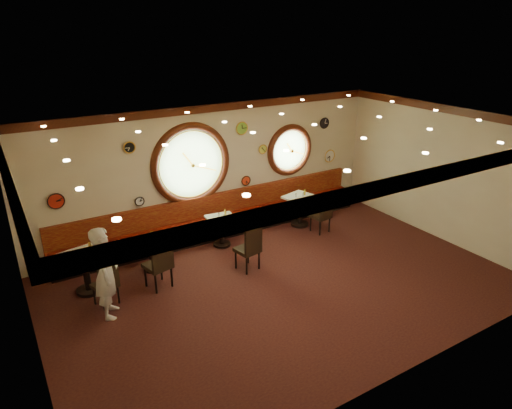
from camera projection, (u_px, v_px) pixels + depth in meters
The scene contains 48 objects.
floor at pixel (283, 284), 9.21m from camera, with size 9.00×6.00×0.00m, color black.
ceiling at pixel (287, 128), 8.02m from camera, with size 9.00×6.00×0.02m, color gold.
wall_back at pixel (214, 170), 10.99m from camera, with size 9.00×0.02×3.20m, color beige.
wall_front at pixel (410, 284), 6.23m from camera, with size 9.00×0.02×3.20m, color beige.
wall_left at pixel (23, 275), 6.45m from camera, with size 0.02×6.00×3.20m, color beige.
wall_right at pixel (442, 173), 10.78m from camera, with size 0.02×6.00×3.20m, color beige.
molding_back at pixel (213, 108), 10.39m from camera, with size 9.00×0.10×0.18m, color #3D160B.
molding_front at pixel (422, 178), 5.71m from camera, with size 9.00×0.10×0.18m, color #3D160B.
molding_left at pixel (5, 173), 5.91m from camera, with size 0.10×6.00×0.18m, color #3D160B.
molding_right at pixel (450, 109), 10.19m from camera, with size 0.10×6.00×0.18m, color #3D160B.
banquette_base at pixel (221, 231), 11.33m from camera, with size 8.00×0.55×0.20m, color black.
banquette_seat at pixel (221, 222), 11.24m from camera, with size 8.00×0.55×0.30m, color #560F07.
banquette_back at pixel (217, 204), 11.26m from camera, with size 8.00×0.10×0.55m, color #62070E.
porthole_left_glass at pixel (191, 164), 10.61m from camera, with size 1.66×1.66×0.02m, color #9DCC7A.
porthole_left_frame at pixel (191, 164), 10.59m from camera, with size 1.98×1.98×0.18m, color #3D160B.
porthole_left_ring at pixel (192, 165), 10.57m from camera, with size 1.61×1.61×0.03m, color gold.
porthole_right_glass at pixel (289, 150), 11.97m from camera, with size 1.10×1.10×0.02m, color #9DCC7A.
porthole_right_frame at pixel (290, 150), 11.96m from camera, with size 1.38×1.38×0.18m, color #3D160B.
porthole_right_ring at pixel (290, 150), 11.94m from camera, with size 1.09×1.09×0.03m, color gold.
wall_clock_0 at pixel (324, 123), 12.25m from camera, with size 0.28×0.28×0.03m, color black.
wall_clock_1 at pixel (329, 156), 12.72m from camera, with size 0.34×0.34×0.03m, color white.
wall_clock_2 at pixel (139, 201), 10.20m from camera, with size 0.20×0.20×0.03m, color white.
wall_clock_3 at pixel (263, 149), 11.48m from camera, with size 0.22×0.22×0.03m, color #CCDA48.
wall_clock_4 at pixel (246, 181), 11.52m from camera, with size 0.24×0.24×0.03m, color #EB3F1B.
wall_clock_5 at pixel (56, 201), 9.25m from camera, with size 0.32×0.32×0.03m, color red.
wall_clock_6 at pixel (129, 147), 9.68m from camera, with size 0.24×0.24×0.03m, color black.
wall_clock_7 at pixel (242, 128), 10.97m from camera, with size 0.30×0.30×0.03m, color #7FBE3B.
table_a at pixel (86, 268), 8.77m from camera, with size 0.89×0.89×0.83m.
table_b at pixel (151, 251), 9.61m from camera, with size 0.77×0.77×0.68m.
table_c at pixel (222, 228), 10.66m from camera, with size 0.72×0.72×0.71m.
table_d at pixel (300, 207), 11.72m from camera, with size 0.88×0.88×0.80m.
chair_a at pixel (107, 280), 8.33m from camera, with size 0.50×0.50×0.59m.
chair_b at pixel (160, 260), 8.85m from camera, with size 0.57×0.57×0.69m.
chair_c at pixel (250, 244), 9.51m from camera, with size 0.53×0.53×0.66m.
chair_d at pixel (323, 212), 11.27m from camera, with size 0.47×0.47×0.62m.
condiment_a_salt at pixel (81, 252), 8.63m from camera, with size 0.03×0.03×0.09m, color silver.
condiment_b_salt at pixel (145, 238), 9.51m from camera, with size 0.03×0.03×0.10m, color silver.
condiment_c_salt at pixel (219, 215), 10.56m from camera, with size 0.04×0.04×0.11m, color silver.
condiment_d_salt at pixel (296, 195), 11.55m from camera, with size 0.04×0.04×0.10m, color silver.
condiment_a_pepper at pixel (85, 251), 8.68m from camera, with size 0.04×0.04×0.10m, color silver.
condiment_b_pepper at pixel (151, 238), 9.53m from camera, with size 0.04×0.04×0.11m, color silver.
condiment_c_pepper at pixel (224, 216), 10.52m from camera, with size 0.03×0.03×0.09m, color silver.
condiment_d_pepper at pixel (303, 194), 11.60m from camera, with size 0.04×0.04×0.10m, color silver.
condiment_a_bottle at pixel (90, 246), 8.80m from camera, with size 0.05×0.05×0.16m, color gold.
condiment_b_bottle at pixel (152, 235), 9.57m from camera, with size 0.05×0.05×0.17m, color gold.
condiment_c_bottle at pixel (225, 213), 10.63m from camera, with size 0.05×0.05×0.17m, color yellow.
condiment_d_bottle at pixel (305, 192), 11.67m from camera, with size 0.05×0.05×0.15m, color gold.
waiter at pixel (106, 272), 7.96m from camera, with size 0.63×0.41×1.72m, color white.
Camera 1 is at (-4.59, -6.51, 4.93)m, focal length 32.00 mm.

